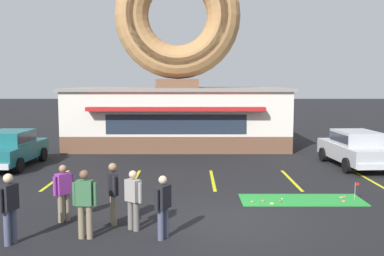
# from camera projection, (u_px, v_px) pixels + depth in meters

# --- Properties ---
(ground_plane) EXTENTS (160.00, 160.00, 0.00)m
(ground_plane) POSITION_uv_depth(u_px,v_px,m) (231.00, 221.00, 12.15)
(ground_plane) COLOR black
(donut_shop_building) EXTENTS (12.30, 6.75, 10.96)m
(donut_shop_building) POSITION_uv_depth(u_px,v_px,m) (179.00, 81.00, 25.62)
(donut_shop_building) COLOR brown
(donut_shop_building) RESTS_ON ground
(putting_mat) EXTENTS (3.87, 1.41, 0.03)m
(putting_mat) POSITION_uv_depth(u_px,v_px,m) (303.00, 200.00, 14.22)
(putting_mat) COLOR green
(putting_mat) RESTS_ON ground
(mini_donut_near_left) EXTENTS (0.13, 0.13, 0.04)m
(mini_donut_near_left) POSITION_uv_depth(u_px,v_px,m) (342.00, 198.00, 14.38)
(mini_donut_near_left) COLOR #D17F47
(mini_donut_near_left) RESTS_ON putting_mat
(mini_donut_near_right) EXTENTS (0.13, 0.13, 0.04)m
(mini_donut_near_right) POSITION_uv_depth(u_px,v_px,m) (273.00, 204.00, 13.68)
(mini_donut_near_right) COLOR #E5C666
(mini_donut_near_right) RESTS_ON putting_mat
(mini_donut_mid_left) EXTENTS (0.13, 0.13, 0.04)m
(mini_donut_mid_left) POSITION_uv_depth(u_px,v_px,m) (254.00, 202.00, 13.89)
(mini_donut_mid_left) COLOR #A5724C
(mini_donut_mid_left) RESTS_ON putting_mat
(mini_donut_mid_centre) EXTENTS (0.13, 0.13, 0.04)m
(mini_donut_mid_centre) POSITION_uv_depth(u_px,v_px,m) (346.00, 197.00, 14.47)
(mini_donut_mid_centre) COLOR #A5724C
(mini_donut_mid_centre) RESTS_ON putting_mat
(mini_donut_mid_right) EXTENTS (0.13, 0.13, 0.04)m
(mini_donut_mid_right) POSITION_uv_depth(u_px,v_px,m) (345.00, 201.00, 13.92)
(mini_donut_mid_right) COLOR #D8667F
(mini_donut_mid_right) RESTS_ON putting_mat
(mini_donut_far_left) EXTENTS (0.13, 0.13, 0.04)m
(mini_donut_far_left) POSITION_uv_depth(u_px,v_px,m) (264.00, 201.00, 13.99)
(mini_donut_far_left) COLOR #A5724C
(mini_donut_far_left) RESTS_ON putting_mat
(mini_donut_far_centre) EXTENTS (0.13, 0.13, 0.04)m
(mini_donut_far_centre) POSITION_uv_depth(u_px,v_px,m) (281.00, 201.00, 13.93)
(mini_donut_far_centre) COLOR brown
(mini_donut_far_centre) RESTS_ON putting_mat
(golf_ball) EXTENTS (0.04, 0.04, 0.04)m
(golf_ball) POSITION_uv_depth(u_px,v_px,m) (283.00, 199.00, 14.22)
(golf_ball) COLOR white
(golf_ball) RESTS_ON putting_mat
(putting_flag_pin) EXTENTS (0.13, 0.01, 0.55)m
(putting_flag_pin) POSITION_uv_depth(u_px,v_px,m) (358.00, 187.00, 14.15)
(putting_flag_pin) COLOR silver
(putting_flag_pin) RESTS_ON putting_mat
(car_silver) EXTENTS (2.20, 4.66, 1.60)m
(car_silver) POSITION_uv_depth(u_px,v_px,m) (356.00, 147.00, 19.64)
(car_silver) COLOR #B2B5BA
(car_silver) RESTS_ON ground
(car_teal) EXTENTS (2.07, 4.60, 1.60)m
(car_teal) POSITION_uv_depth(u_px,v_px,m) (13.00, 147.00, 19.69)
(car_teal) COLOR #196066
(car_teal) RESTS_ON ground
(pedestrian_blue_sweater_man) EXTENTS (0.34, 0.58, 1.64)m
(pedestrian_blue_sweater_man) POSITION_uv_depth(u_px,v_px,m) (114.00, 190.00, 11.79)
(pedestrian_blue_sweater_man) COLOR #7F7056
(pedestrian_blue_sweater_man) RESTS_ON ground
(pedestrian_hooded_kid) EXTENTS (0.48, 0.43, 1.54)m
(pedestrian_hooded_kid) POSITION_uv_depth(u_px,v_px,m) (134.00, 198.00, 11.33)
(pedestrian_hooded_kid) COLOR slate
(pedestrian_hooded_kid) RESTS_ON ground
(pedestrian_leather_jacket_man) EXTENTS (0.37, 0.56, 1.67)m
(pedestrian_leather_jacket_man) POSITION_uv_depth(u_px,v_px,m) (11.00, 205.00, 10.34)
(pedestrian_leather_jacket_man) COLOR #474C66
(pedestrian_leather_jacket_man) RESTS_ON ground
(pedestrian_clipboard_woman) EXTENTS (0.60, 0.26, 1.68)m
(pedestrian_clipboard_woman) POSITION_uv_depth(u_px,v_px,m) (86.00, 201.00, 10.71)
(pedestrian_clipboard_woman) COLOR #7F7056
(pedestrian_clipboard_woman) RESTS_ON ground
(pedestrian_beanie_man) EXTENTS (0.44, 0.46, 1.55)m
(pedestrian_beanie_man) POSITION_uv_depth(u_px,v_px,m) (65.00, 190.00, 12.04)
(pedestrian_beanie_man) COLOR #7F7056
(pedestrian_beanie_man) RESTS_ON ground
(pedestrian_crossing_woman) EXTENTS (0.40, 0.53, 1.55)m
(pedestrian_crossing_woman) POSITION_uv_depth(u_px,v_px,m) (164.00, 204.00, 10.69)
(pedestrian_crossing_woman) COLOR #474C66
(pedestrian_crossing_woman) RESTS_ON ground
(trash_bin) EXTENTS (0.57, 0.57, 0.97)m
(trash_bin) POSITION_uv_depth(u_px,v_px,m) (76.00, 143.00, 23.54)
(trash_bin) COLOR #232833
(trash_bin) RESTS_ON ground
(parking_stripe_far_left) EXTENTS (0.12, 3.60, 0.01)m
(parking_stripe_far_left) POSITION_uv_depth(u_px,v_px,m) (57.00, 180.00, 17.14)
(parking_stripe_far_left) COLOR yellow
(parking_stripe_far_left) RESTS_ON ground
(parking_stripe_left) EXTENTS (0.12, 3.60, 0.01)m
(parking_stripe_left) POSITION_uv_depth(u_px,v_px,m) (136.00, 180.00, 17.13)
(parking_stripe_left) COLOR yellow
(parking_stripe_left) RESTS_ON ground
(parking_stripe_mid_left) EXTENTS (0.12, 3.60, 0.01)m
(parking_stripe_mid_left) POSITION_uv_depth(u_px,v_px,m) (214.00, 180.00, 17.12)
(parking_stripe_mid_left) COLOR yellow
(parking_stripe_mid_left) RESTS_ON ground
(parking_stripe_centre) EXTENTS (0.12, 3.60, 0.01)m
(parking_stripe_centre) POSITION_uv_depth(u_px,v_px,m) (293.00, 180.00, 17.11)
(parking_stripe_centre) COLOR yellow
(parking_stripe_centre) RESTS_ON ground
(parking_stripe_mid_right) EXTENTS (0.12, 3.60, 0.01)m
(parking_stripe_mid_right) POSITION_uv_depth(u_px,v_px,m) (371.00, 180.00, 17.10)
(parking_stripe_mid_right) COLOR yellow
(parking_stripe_mid_right) RESTS_ON ground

